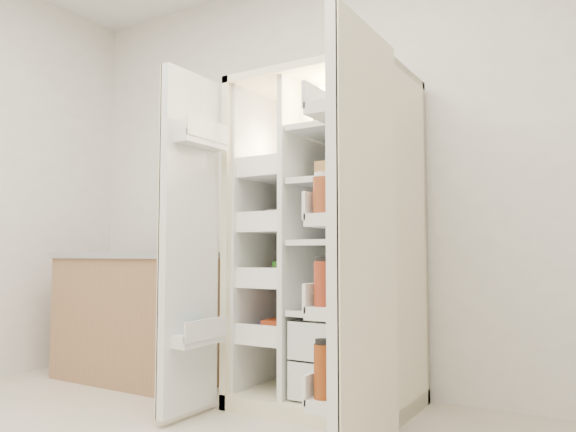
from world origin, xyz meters
The scene contains 5 objects.
wall_back centered at (0.00, 2.00, 1.35)m, with size 4.00×0.02×2.70m, color silver.
refrigerator centered at (0.22, 1.65, 0.74)m, with size 0.92×0.70×1.80m.
freezer_door centered at (-0.30, 1.05, 0.89)m, with size 0.15×0.40×1.72m.
fridge_door centered at (0.68, 0.96, 0.87)m, with size 0.17×0.58×1.72m.
kitchen_counter centered at (-1.13, 1.53, 0.42)m, with size 1.15×0.61×0.83m.
Camera 1 is at (1.57, -1.08, 0.82)m, focal length 34.00 mm.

